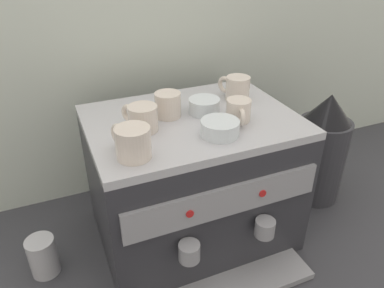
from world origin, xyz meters
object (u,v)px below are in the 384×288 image
at_px(espresso_machine, 193,180).
at_px(milk_pitcher, 43,256).
at_px(ceramic_bowl_1, 204,106).
at_px(ceramic_cup_1, 142,118).
at_px(ceramic_bowl_0, 220,128).
at_px(coffee_grinder, 321,150).
at_px(ceramic_cup_0, 132,142).
at_px(ceramic_cup_2, 239,111).
at_px(ceramic_cup_4, 169,104).
at_px(ceramic_cup_3, 237,88).

distance_m(espresso_machine, milk_pitcher, 0.50).
bearing_deg(ceramic_bowl_1, ceramic_cup_1, -170.40).
height_order(ceramic_bowl_0, coffee_grinder, ceramic_bowl_0).
bearing_deg(coffee_grinder, milk_pitcher, 179.77).
relative_size(espresso_machine, ceramic_bowl_1, 6.50).
bearing_deg(ceramic_cup_0, ceramic_cup_2, 12.32).
distance_m(ceramic_cup_1, ceramic_cup_2, 0.27).
distance_m(ceramic_bowl_0, coffee_grinder, 0.56).
bearing_deg(ceramic_cup_0, milk_pitcher, 150.97).
relative_size(ceramic_cup_1, ceramic_cup_4, 1.13).
bearing_deg(coffee_grinder, ceramic_cup_2, -169.81).
height_order(ceramic_cup_2, ceramic_bowl_0, ceramic_cup_2).
bearing_deg(ceramic_bowl_1, ceramic_cup_0, -148.64).
distance_m(ceramic_cup_0, ceramic_cup_1, 0.14).
bearing_deg(milk_pitcher, coffee_grinder, -0.23).
height_order(ceramic_bowl_1, milk_pitcher, ceramic_bowl_1).
distance_m(ceramic_bowl_0, milk_pitcher, 0.64).
distance_m(ceramic_cup_2, coffee_grinder, 0.48).
height_order(ceramic_cup_4, ceramic_bowl_0, ceramic_cup_4).
relative_size(ceramic_bowl_1, coffee_grinder, 0.22).
distance_m(ceramic_cup_1, ceramic_cup_3, 0.34).
xyz_separation_m(ceramic_cup_2, ceramic_bowl_1, (-0.07, 0.09, -0.01)).
height_order(ceramic_cup_0, ceramic_cup_2, ceramic_cup_0).
distance_m(espresso_machine, ceramic_cup_3, 0.32).
relative_size(ceramic_cup_3, ceramic_cup_4, 1.14).
bearing_deg(ceramic_cup_2, espresso_machine, 151.04).
xyz_separation_m(ceramic_cup_2, milk_pitcher, (-0.58, 0.08, -0.40)).
distance_m(ceramic_bowl_1, coffee_grinder, 0.53).
distance_m(ceramic_bowl_1, milk_pitcher, 0.65).
distance_m(ceramic_cup_4, milk_pitcher, 0.58).
bearing_deg(ceramic_cup_2, ceramic_bowl_1, 127.68).
bearing_deg(espresso_machine, ceramic_cup_0, -147.62).
bearing_deg(ceramic_cup_3, coffee_grinder, -10.72).
height_order(ceramic_bowl_1, coffee_grinder, ceramic_bowl_1).
relative_size(coffee_grinder, milk_pitcher, 3.35).
distance_m(espresso_machine, ceramic_bowl_1, 0.24).
xyz_separation_m(espresso_machine, milk_pitcher, (-0.47, 0.01, -0.15)).
bearing_deg(ceramic_cup_1, ceramic_bowl_0, -30.76).
xyz_separation_m(ceramic_cup_4, coffee_grinder, (0.57, -0.03, -0.26)).
height_order(ceramic_cup_2, ceramic_cup_4, ceramic_cup_4).
relative_size(ceramic_cup_0, ceramic_cup_4, 1.26).
bearing_deg(ceramic_cup_3, ceramic_bowl_1, -159.53).
bearing_deg(ceramic_cup_4, ceramic_bowl_1, -11.67).
distance_m(espresso_machine, ceramic_cup_4, 0.26).
bearing_deg(milk_pitcher, ceramic_cup_1, -4.22).
distance_m(ceramic_cup_1, milk_pitcher, 0.51).
height_order(ceramic_cup_0, ceramic_bowl_0, ceramic_cup_0).
relative_size(ceramic_cup_4, ceramic_bowl_1, 1.06).
bearing_deg(ceramic_cup_2, ceramic_cup_3, 63.58).
distance_m(ceramic_cup_3, ceramic_cup_4, 0.24).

